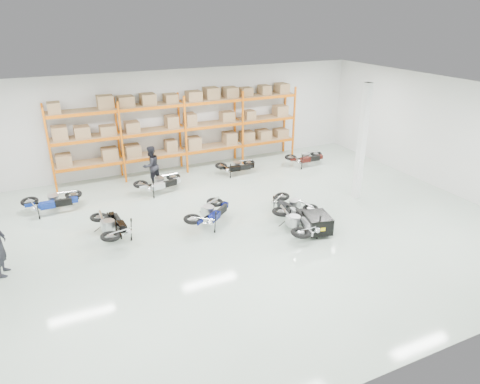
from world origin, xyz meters
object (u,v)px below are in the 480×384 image
trailer (317,223)px  moto_back_a (52,198)px  moto_back_b (159,180)px  moto_back_d (306,155)px  moto_silver_left (297,218)px  person_back (151,166)px  moto_blue_centre (210,209)px  moto_back_c (237,164)px  moto_touring_right (292,202)px  moto_black_far_left (111,222)px

trailer → moto_back_a: moto_back_a is taller
moto_back_b → moto_back_d: bearing=-98.0°
moto_silver_left → person_back: person_back is taller
moto_silver_left → moto_back_b: (-3.19, 5.40, -0.05)m
moto_back_a → moto_blue_centre: bearing=-124.1°
moto_blue_centre → moto_back_d: 7.38m
person_back → moto_blue_centre: bearing=75.5°
moto_back_b → moto_blue_centre: bearing=-176.5°
moto_back_a → moto_back_b: size_ratio=1.04×
moto_back_c → person_back: size_ratio=0.95×
moto_touring_right → moto_back_a: size_ratio=0.92×
moto_back_c → person_back: person_back is taller
trailer → moto_back_c: (-0.09, 6.25, 0.10)m
moto_black_far_left → trailer: moto_black_far_left is taller
moto_back_c → moto_back_b: bearing=103.5°
moto_touring_right → moto_back_d: bearing=36.3°
moto_black_far_left → person_back: bearing=-124.7°
moto_touring_right → moto_back_b: bearing=117.5°
moto_blue_centre → trailer: bearing=-165.1°
moto_silver_left → moto_touring_right: size_ratio=1.14×
moto_back_b → moto_back_d: (7.20, 0.25, -0.02)m
moto_black_far_left → moto_touring_right: size_ratio=1.09×
moto_blue_centre → trailer: moto_blue_centre is taller
moto_back_a → person_back: person_back is taller
moto_back_c → person_back: 3.83m
moto_blue_centre → moto_back_a: 5.94m
moto_blue_centre → moto_back_d: moto_blue_centre is taller
trailer → moto_back_a: bearing=157.2°
moto_blue_centre → moto_back_b: (-0.84, 3.49, -0.02)m
moto_touring_right → moto_back_a: (-7.87, 3.94, 0.05)m
moto_touring_right → moto_back_a: 8.80m
trailer → moto_back_c: size_ratio=1.03×
moto_back_b → moto_black_far_left: bearing=131.6°
moto_silver_left → moto_back_c: size_ratio=1.18×
trailer → moto_back_a: (-7.87, 5.54, 0.16)m
moto_silver_left → trailer: bearing=163.7°
moto_back_c → moto_back_d: 3.50m
trailer → moto_back_b: size_ratio=0.96×
moto_touring_right → moto_silver_left: bearing=-130.4°
moto_back_b → moto_back_c: 3.76m
person_back → moto_back_b: bearing=68.4°
moto_blue_centre → moto_black_far_left: bearing=43.8°
moto_touring_right → moto_black_far_left: bearing=155.3°
moto_silver_left → trailer: 0.70m
moto_silver_left → person_back: 7.15m
moto_silver_left → moto_back_c: (0.53, 5.98, -0.09)m
trailer → person_back: bearing=132.7°
moto_silver_left → moto_black_far_left: size_ratio=1.05×
moto_silver_left → trailer: (0.62, -0.27, -0.18)m
moto_black_far_left → moto_back_d: (9.63, 3.31, -0.04)m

